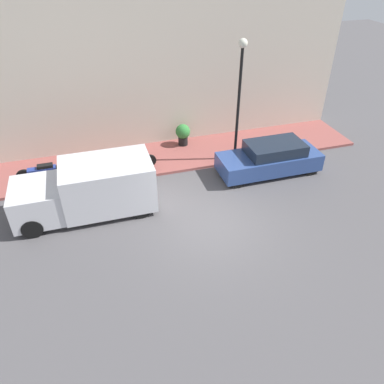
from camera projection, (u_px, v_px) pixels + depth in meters
The scene contains 9 objects.
ground_plane at pixel (209, 225), 13.00m from camera, with size 60.00×60.00×0.00m, color #514F51.
sidewalk at pixel (173, 155), 16.92m from camera, with size 2.82×17.03×0.12m.
building_facade at pixel (162, 76), 16.34m from camera, with size 0.30×17.03×6.42m.
parked_car at pixel (270, 159), 15.50m from camera, with size 1.61×4.23×1.34m.
delivery_van at pixel (87, 189), 13.10m from camera, with size 2.01×4.82×1.90m.
motorcycle_blue at pixel (43, 172), 14.80m from camera, with size 0.30×2.03×0.76m.
scooter_silver at pixel (133, 160), 15.64m from camera, with size 0.30×2.02×0.77m.
streetlamp at pixel (240, 84), 14.68m from camera, with size 0.35×0.35×5.06m.
potted_plant at pixel (183, 133), 17.34m from camera, with size 0.68×0.68×1.01m.
Camera 1 is at (-9.42, 3.46, 8.37)m, focal length 35.00 mm.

